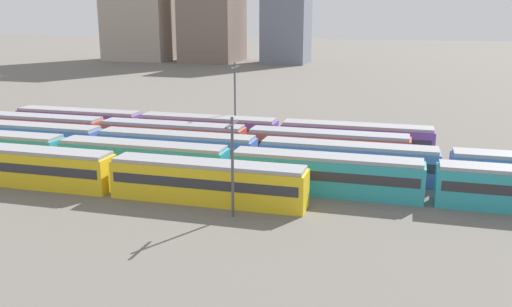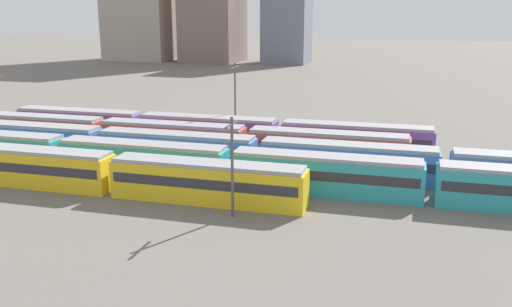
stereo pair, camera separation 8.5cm
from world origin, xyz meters
name	(u,v)px [view 1 (the left image)]	position (x,y,z in m)	size (l,w,h in m)	color
ground_plane	(28,154)	(0.00, 10.40, 0.00)	(600.00, 600.00, 0.00)	#666059
train_track_0	(28,166)	(8.19, 0.00, 1.90)	(55.80, 3.06, 3.75)	yellow
train_track_1	(325,174)	(36.94, 5.20, 1.90)	(93.60, 3.06, 3.75)	teal
train_track_2	(445,168)	(47.88, 10.40, 1.90)	(112.50, 3.06, 3.75)	#4C70BC
train_track_3	(172,138)	(16.73, 15.60, 1.90)	(55.80, 3.06, 3.75)	#BC4C38
train_track_4	(208,130)	(19.41, 20.80, 1.90)	(55.80, 3.06, 3.75)	#6B429E
catenary_pole_0	(232,162)	(30.39, -2.88, 4.77)	(0.24, 3.20, 8.50)	#4C4C51
catenary_pole_1	(235,98)	(22.15, 23.70, 5.75)	(0.24, 3.20, 10.39)	#4C4C51
distant_building_2	(287,3)	(3.64, 138.39, 19.64)	(14.44, 15.47, 39.28)	slate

